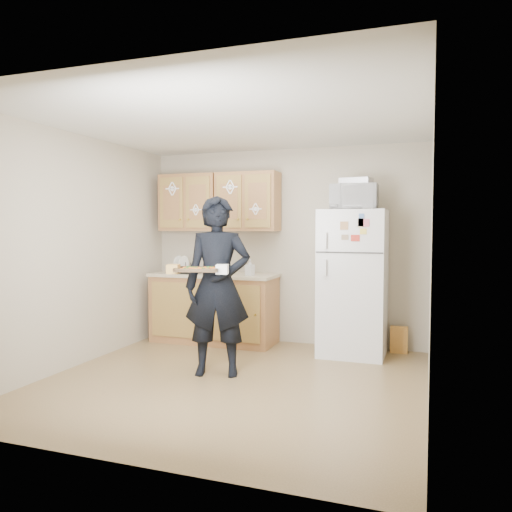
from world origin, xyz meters
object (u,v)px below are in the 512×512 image
(refrigerator, at_px, (353,283))
(dish_rack, at_px, (186,267))
(person, at_px, (218,286))
(microwave, at_px, (354,197))
(baking_tray, at_px, (198,270))

(refrigerator, relative_size, dish_rack, 4.55)
(person, bearing_deg, microwave, 29.67)
(refrigerator, bearing_deg, microwave, -81.54)
(refrigerator, height_order, microwave, microwave)
(refrigerator, distance_m, dish_rack, 2.18)
(refrigerator, height_order, baking_tray, refrigerator)
(baking_tray, bearing_deg, refrigerator, 34.97)
(refrigerator, bearing_deg, baking_tray, -129.17)
(microwave, xyz_separation_m, dish_rack, (-2.19, 0.03, -0.87))
(person, distance_m, baking_tray, 0.35)
(refrigerator, distance_m, microwave, 1.00)
(dish_rack, bearing_deg, microwave, -0.87)
(refrigerator, height_order, person, person)
(microwave, bearing_deg, refrigerator, 96.56)
(person, bearing_deg, baking_tray, -121.73)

